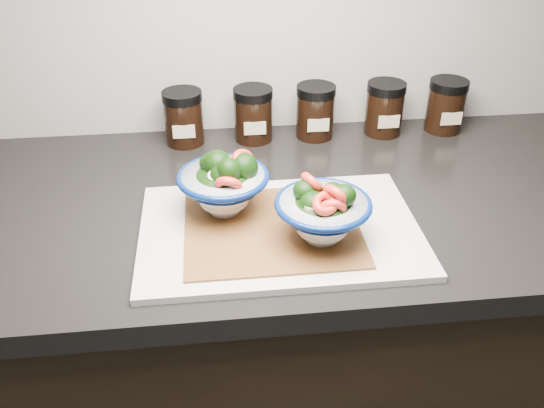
{
  "coord_description": "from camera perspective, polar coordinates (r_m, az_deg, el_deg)",
  "views": [
    {
      "loc": [
        -0.27,
        0.58,
        1.45
      ],
      "look_at": [
        -0.19,
        1.34,
        0.96
      ],
      "focal_mm": 38.0,
      "sensor_mm": 36.0,
      "label": 1
    }
  ],
  "objects": [
    {
      "name": "bowl_right",
      "position": [
        0.88,
        5.02,
        -0.85
      ],
      "size": [
        0.15,
        0.15,
        0.11
      ],
      "rotation": [
        0.0,
        0.0,
        -0.08
      ],
      "color": "white",
      "rests_on": "bamboo_mat"
    },
    {
      "name": "spice_jar_d",
      "position": [
        1.27,
        11.08,
        9.3
      ],
      "size": [
        0.08,
        0.08,
        0.11
      ],
      "color": "black",
      "rests_on": "countertop"
    },
    {
      "name": "bowl_left",
      "position": [
        0.95,
        -4.75,
        1.97
      ],
      "size": [
        0.15,
        0.15,
        0.12
      ],
      "rotation": [
        0.0,
        0.0,
        0.23
      ],
      "color": "white",
      "rests_on": "bamboo_mat"
    },
    {
      "name": "spice_jar_e",
      "position": [
        1.31,
        16.85,
        9.33
      ],
      "size": [
        0.08,
        0.08,
        0.11
      ],
      "color": "black",
      "rests_on": "countertop"
    },
    {
      "name": "spice_jar_c",
      "position": [
        1.23,
        4.31,
        9.14
      ],
      "size": [
        0.08,
        0.08,
        0.11
      ],
      "color": "black",
      "rests_on": "countertop"
    },
    {
      "name": "spice_jar_b",
      "position": [
        1.21,
        -1.87,
        8.88
      ],
      "size": [
        0.08,
        0.08,
        0.11
      ],
      "color": "black",
      "rests_on": "countertop"
    },
    {
      "name": "bamboo_mat",
      "position": [
        0.93,
        0.0,
        -2.39
      ],
      "size": [
        0.28,
        0.24,
        0.0
      ],
      "primitive_type": "cube",
      "color": "brown",
      "rests_on": "cutting_board"
    },
    {
      "name": "cutting_board",
      "position": [
        0.94,
        0.77,
        -2.61
      ],
      "size": [
        0.45,
        0.3,
        0.01
      ],
      "primitive_type": "cube",
      "color": "beige",
      "rests_on": "countertop"
    },
    {
      "name": "countertop",
      "position": [
        1.07,
        9.37,
        0.29
      ],
      "size": [
        3.5,
        0.6,
        0.04
      ],
      "primitive_type": "cube",
      "color": "black",
      "rests_on": "cabinet"
    },
    {
      "name": "cabinet",
      "position": [
        1.36,
        7.64,
        -15.87
      ],
      "size": [
        3.43,
        0.58,
        0.86
      ],
      "primitive_type": "cube",
      "color": "black",
      "rests_on": "ground"
    },
    {
      "name": "spice_jar_a",
      "position": [
        1.21,
        -8.75,
        8.47
      ],
      "size": [
        0.08,
        0.08,
        0.11
      ],
      "color": "black",
      "rests_on": "countertop"
    }
  ]
}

